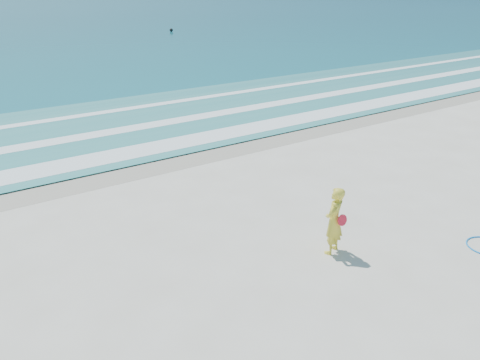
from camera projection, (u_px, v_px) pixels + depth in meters
ground at (330, 293)px, 9.60m from camera, size 400.00×400.00×0.00m
wet_sand at (149, 163)px, 16.45m from camera, size 400.00×2.40×0.00m
shallow at (101, 128)px, 20.24m from camera, size 400.00×10.00×0.01m
foam_near at (135, 151)px, 17.42m from camera, size 400.00×1.40×0.01m
foam_mid at (108, 132)px, 19.63m from camera, size 400.00×0.90×0.01m
foam_far at (84, 115)px, 22.14m from camera, size 400.00×0.60×0.01m
buoy at (171, 30)px, 58.83m from camera, size 0.42×0.42×0.42m
woman at (334, 221)px, 10.74m from camera, size 0.70×0.59×1.65m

